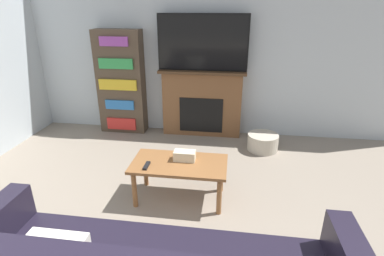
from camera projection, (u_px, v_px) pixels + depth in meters
The scene contains 8 objects.
wall_back at pixel (209, 46), 4.41m from camera, with size 6.42×0.06×2.70m.
fireplace at pixel (202, 103), 4.61m from camera, with size 1.30×0.28×1.02m.
tv at pixel (203, 43), 4.25m from camera, with size 1.30×0.03×0.79m.
coffee_table at pixel (179, 168), 3.06m from camera, with size 0.97×0.52×0.43m.
tissue_box at pixel (185, 156), 3.07m from camera, with size 0.22×0.12×0.10m.
remote_control at pixel (147, 166), 2.96m from camera, with size 0.04×0.15×0.02m.
bookshelf at pixel (121, 83), 4.65m from camera, with size 0.72×0.29×1.59m.
storage_basket at pixel (263, 142), 4.23m from camera, with size 0.43×0.43×0.23m.
Camera 1 is at (0.39, -0.47, 1.91)m, focal length 28.00 mm.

